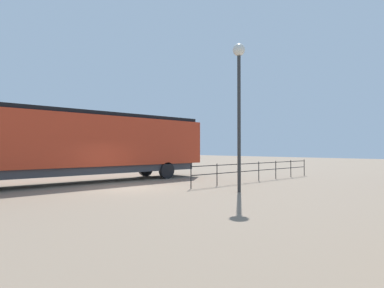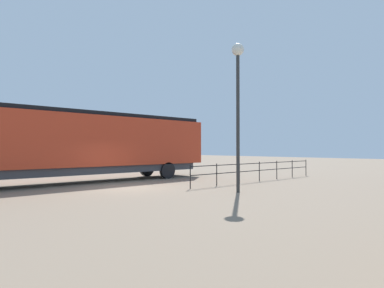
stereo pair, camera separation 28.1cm
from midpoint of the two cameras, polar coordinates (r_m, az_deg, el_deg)
ground_plane at (r=16.51m, az=-11.31°, el=-7.86°), size 120.00×120.00×0.00m
locomotive at (r=19.72m, az=-17.63°, el=0.15°), size 2.82×16.55×4.19m
lamp_post at (r=14.92m, az=8.92°, el=10.87°), size 0.57×0.57×6.92m
platform_fence at (r=19.96m, az=12.60°, el=-4.38°), size 0.05×11.48×1.21m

